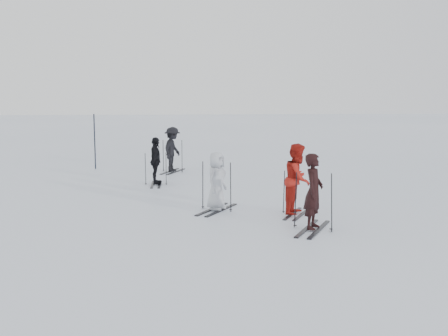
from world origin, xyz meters
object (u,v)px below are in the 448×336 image
object	(u,v)px
skier_grey	(217,182)
skier_uphill_left	(156,162)
skier_red	(298,180)
skier_uphill_far	(173,150)
skier_near_dark	(314,193)
piste_marker	(95,142)

from	to	relation	value
skier_grey	skier_uphill_left	size ratio (longest dim) A/B	0.97
skier_red	skier_uphill_far	xyz separation A→B (m)	(-3.22, 7.91, -0.04)
skier_near_dark	skier_uphill_left	world-z (taller)	skier_near_dark
skier_near_dark	piste_marker	distance (m)	12.33
skier_uphill_left	skier_red	bearing A→B (deg)	-141.98
skier_uphill_left	piste_marker	size ratio (longest dim) A/B	0.71
skier_uphill_left	skier_uphill_far	distance (m)	3.05
skier_red	skier_grey	distance (m)	2.14
skier_grey	skier_near_dark	bearing A→B (deg)	-107.84
skier_grey	skier_uphill_left	distance (m)	4.56
skier_uphill_left	piste_marker	world-z (taller)	piste_marker
skier_near_dark	skier_uphill_left	distance (m)	7.52
skier_red	skier_uphill_left	world-z (taller)	skier_red
skier_uphill_left	skier_grey	bearing A→B (deg)	-156.94
skier_grey	skier_uphill_far	bearing A→B (deg)	39.78
skier_red	skier_uphill_left	size ratio (longest dim) A/B	1.14
skier_uphill_far	piste_marker	xyz separation A→B (m)	(-3.12, 1.06, 0.25)
skier_near_dark	skier_grey	world-z (taller)	skier_near_dark
skier_red	skier_uphill_far	distance (m)	8.54
skier_uphill_left	piste_marker	bearing A→B (deg)	32.93
skier_grey	piste_marker	size ratio (longest dim) A/B	0.69
skier_uphill_far	skier_uphill_left	bearing A→B (deg)	-167.77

